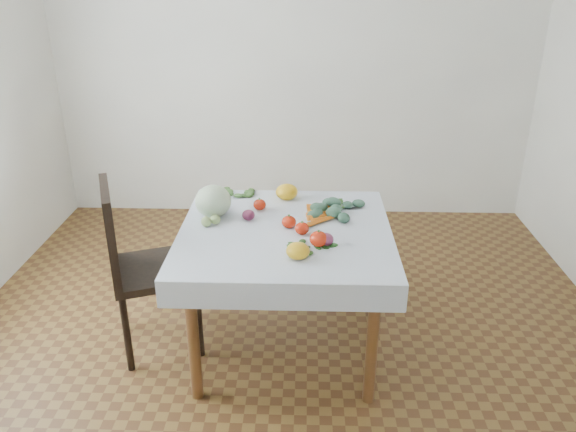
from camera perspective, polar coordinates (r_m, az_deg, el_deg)
name	(u,v)px	position (r m, az deg, el deg)	size (l,w,h in m)	color
ground	(286,345)	(3.39, -0.24, -12.98)	(4.00, 4.00, 0.00)	brown
back_wall	(294,59)	(4.75, 0.65, 15.69)	(4.00, 0.04, 2.70)	white
table	(285,246)	(3.04, -0.26, -3.08)	(1.00, 1.00, 0.75)	brown
tablecloth	(285,230)	(2.99, -0.26, -1.39)	(1.12, 1.12, 0.01)	white
chair	(136,258)	(3.19, -15.19, -4.17)	(0.59, 0.59, 1.01)	black
cabbage	(213,201)	(3.14, -7.61, 1.50)	(0.20, 0.20, 0.18)	beige
tomato_a	(260,205)	(3.22, -2.90, 1.16)	(0.07, 0.07, 0.06)	red
tomato_b	(289,222)	(2.99, 0.09, -0.61)	(0.08, 0.08, 0.07)	red
tomato_c	(302,228)	(2.92, 1.43, -1.27)	(0.07, 0.07, 0.07)	red
tomato_d	(319,239)	(2.80, 3.12, -2.34)	(0.09, 0.09, 0.08)	red
heirloom_back	(287,192)	(3.36, -0.13, 2.47)	(0.13, 0.13, 0.09)	yellow
heirloom_front	(298,251)	(2.68, 1.02, -3.56)	(0.11, 0.11, 0.08)	yellow
onion_a	(248,215)	(3.10, -4.04, 0.10)	(0.07, 0.07, 0.06)	#5A193C
onion_b	(326,239)	(2.82, 3.88, -2.37)	(0.08, 0.08, 0.07)	#5A193C
tomatillo_cluster	(212,223)	(3.04, -7.76, -0.67)	(0.08, 0.12, 0.05)	#BADE80
carrot_bunch	(325,213)	(3.15, 3.79, 0.28)	(0.20, 0.28, 0.03)	orange
kale_bunch	(338,210)	(3.18, 5.11, 0.58)	(0.32, 0.31, 0.04)	#365941
basil_bunch	(312,250)	(2.77, 2.43, -3.46)	(0.22, 0.18, 0.01)	#19521B
dill_bunch	(238,193)	(3.45, -5.15, 2.30)	(0.21, 0.19, 0.02)	#456C31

